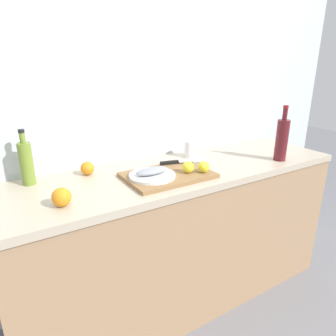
{
  "coord_description": "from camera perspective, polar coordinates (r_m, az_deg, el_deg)",
  "views": [
    {
      "loc": [
        -0.92,
        -1.35,
        1.47
      ],
      "look_at": [
        -0.14,
        -0.08,
        0.95
      ],
      "focal_mm": 31.93,
      "sensor_mm": 36.0,
      "label": 1
    }
  ],
  "objects": [
    {
      "name": "wine_bottle",
      "position": [
        1.97,
        20.9,
        5.19
      ],
      "size": [
        0.07,
        0.07,
        0.34
      ],
      "color": "#59191E",
      "rests_on": "kitchen_counter"
    },
    {
      "name": "orange_0",
      "position": [
        1.33,
        -19.66,
        -5.26
      ],
      "size": [
        0.08,
        0.08,
        0.08
      ],
      "primitive_type": "sphere",
      "color": "orange",
      "rests_on": "kitchen_counter"
    },
    {
      "name": "cutting_board",
      "position": [
        1.59,
        0.0,
        -1.36
      ],
      "size": [
        0.46,
        0.31,
        0.02
      ],
      "primitive_type": "cube",
      "color": "olive",
      "rests_on": "kitchen_counter"
    },
    {
      "name": "lemon_0",
      "position": [
        1.6,
        6.84,
        0.2
      ],
      "size": [
        0.06,
        0.06,
        0.06
      ],
      "primitive_type": "sphere",
      "color": "yellow",
      "rests_on": "cutting_board"
    },
    {
      "name": "chef_knife",
      "position": [
        1.75,
        1.91,
        1.21
      ],
      "size": [
        0.29,
        0.09,
        0.02
      ],
      "rotation": [
        0.0,
        0.0,
        -0.23
      ],
      "color": "silver",
      "rests_on": "cutting_board"
    },
    {
      "name": "fish_fillet",
      "position": [
        1.53,
        -3.05,
        -0.55
      ],
      "size": [
        0.18,
        0.08,
        0.04
      ],
      "primitive_type": "ellipsoid",
      "color": "gray",
      "rests_on": "white_plate"
    },
    {
      "name": "back_wall",
      "position": [
        1.92,
        -2.78,
        12.64
      ],
      "size": [
        3.2,
        0.05,
        2.5
      ],
      "primitive_type": "cube",
      "color": "silver",
      "rests_on": "ground_plane"
    },
    {
      "name": "white_plate",
      "position": [
        1.53,
        -3.04,
        -1.45
      ],
      "size": [
        0.24,
        0.24,
        0.01
      ],
      "primitive_type": "cylinder",
      "color": "white",
      "rests_on": "cutting_board"
    },
    {
      "name": "kitchen_counter",
      "position": [
        1.92,
        2.41,
        -12.79
      ],
      "size": [
        2.0,
        0.6,
        0.9
      ],
      "color": "#9E7A56",
      "rests_on": "ground_plane"
    },
    {
      "name": "lemon_1",
      "position": [
        1.59,
        3.86,
        0.19
      ],
      "size": [
        0.06,
        0.06,
        0.06
      ],
      "primitive_type": "sphere",
      "color": "yellow",
      "rests_on": "cutting_board"
    },
    {
      "name": "orange_1",
      "position": [
        1.67,
        -15.15,
        -0.05
      ],
      "size": [
        0.07,
        0.07,
        0.07
      ],
      "primitive_type": "sphere",
      "color": "orange",
      "rests_on": "kitchen_counter"
    },
    {
      "name": "olive_oil_bottle",
      "position": [
        1.62,
        -25.43,
        0.94
      ],
      "size": [
        0.06,
        0.06,
        0.28
      ],
      "color": "olive",
      "rests_on": "kitchen_counter"
    },
    {
      "name": "ground_plane",
      "position": [
        2.19,
        2.23,
        -22.83
      ],
      "size": [
        12.0,
        12.0,
        0.0
      ],
      "primitive_type": "plane",
      "color": "slate"
    },
    {
      "name": "coffee_mug_0",
      "position": [
        1.93,
        4.26,
        3.7
      ],
      "size": [
        0.11,
        0.07,
        0.11
      ],
      "color": "white",
      "rests_on": "kitchen_counter"
    }
  ]
}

